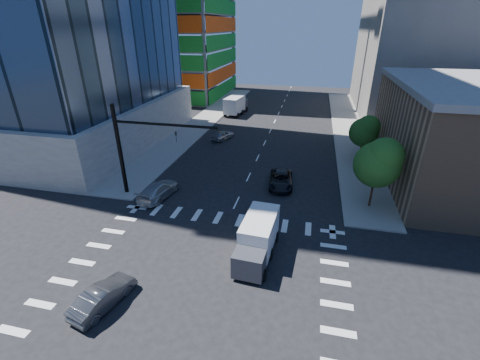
# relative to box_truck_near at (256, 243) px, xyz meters

# --- Properties ---
(ground) EXTENTS (160.00, 160.00, 0.00)m
(ground) POSITION_rel_box_truck_near_xyz_m (-3.32, -4.37, -1.30)
(ground) COLOR black
(ground) RESTS_ON ground
(road_markings) EXTENTS (20.00, 20.00, 0.01)m
(road_markings) POSITION_rel_box_truck_near_xyz_m (-3.32, -4.37, -1.29)
(road_markings) COLOR silver
(road_markings) RESTS_ON ground
(sidewalk_ne) EXTENTS (5.00, 60.00, 0.15)m
(sidewalk_ne) POSITION_rel_box_truck_near_xyz_m (9.18, 35.63, -1.22)
(sidewalk_ne) COLOR gray
(sidewalk_ne) RESTS_ON ground
(sidewalk_nw) EXTENTS (5.00, 60.00, 0.15)m
(sidewalk_nw) POSITION_rel_box_truck_near_xyz_m (-15.82, 35.63, -1.22)
(sidewalk_nw) COLOR gray
(sidewalk_nw) RESTS_ON ground
(bg_building_ne) EXTENTS (24.00, 30.00, 28.00)m
(bg_building_ne) POSITION_rel_box_truck_near_xyz_m (23.68, 50.63, 12.70)
(bg_building_ne) COLOR slate
(bg_building_ne) RESTS_ON ground
(signal_mast_nw) EXTENTS (10.20, 0.40, 9.00)m
(signal_mast_nw) POSITION_rel_box_truck_near_xyz_m (-13.32, 7.13, 4.20)
(signal_mast_nw) COLOR black
(signal_mast_nw) RESTS_ON sidewalk_nw
(tree_south) EXTENTS (4.16, 4.16, 6.82)m
(tree_south) POSITION_rel_box_truck_near_xyz_m (9.31, 9.53, 3.39)
(tree_south) COLOR #382316
(tree_south) RESTS_ON sidewalk_ne
(tree_north) EXTENTS (3.54, 3.52, 5.78)m
(tree_north) POSITION_rel_box_truck_near_xyz_m (9.61, 21.53, 2.69)
(tree_north) COLOR #382316
(tree_north) RESTS_ON sidewalk_ne
(car_nb_far) EXTENTS (2.82, 5.38, 1.44)m
(car_nb_far) POSITION_rel_box_truck_near_xyz_m (0.50, 12.25, -0.57)
(car_nb_far) COLOR black
(car_nb_far) RESTS_ON ground
(car_sb_near) EXTENTS (2.90, 5.59, 1.55)m
(car_sb_near) POSITION_rel_box_truck_near_xyz_m (-11.18, 7.04, -0.52)
(car_sb_near) COLOR #B2B2B2
(car_sb_near) RESTS_ON ground
(car_sb_mid) EXTENTS (3.05, 4.40, 1.39)m
(car_sb_mid) POSITION_rel_box_truck_near_xyz_m (-9.72, 25.83, -0.60)
(car_sb_mid) COLOR #97999E
(car_sb_mid) RESTS_ON ground
(car_sb_cross) EXTENTS (2.47, 4.52, 1.41)m
(car_sb_cross) POSITION_rel_box_truck_near_xyz_m (-8.34, -6.51, -0.59)
(car_sb_cross) COLOR #494A4E
(car_sb_cross) RESTS_ON ground
(box_truck_near) EXTENTS (2.72, 5.72, 2.93)m
(box_truck_near) POSITION_rel_box_truck_near_xyz_m (0.00, 0.00, 0.00)
(box_truck_near) COLOR black
(box_truck_near) RESTS_ON ground
(box_truck_far) EXTENTS (3.54, 6.83, 3.44)m
(box_truck_far) POSITION_rel_box_truck_near_xyz_m (-11.31, 41.34, 0.23)
(box_truck_far) COLOR black
(box_truck_far) RESTS_ON ground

